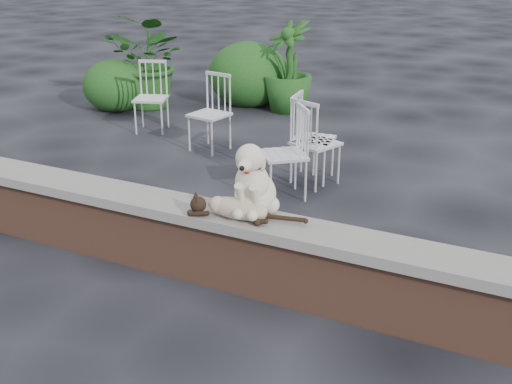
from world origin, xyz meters
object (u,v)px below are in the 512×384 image
at_px(chair_d, 284,153).
at_px(cat, 236,207).
at_px(potted_plant_a, 150,61).
at_px(chair_b, 209,113).
at_px(dog, 255,176).
at_px(potted_plant_b, 288,66).
at_px(chair_e, 313,138).
at_px(chair_c, 316,142).
at_px(chair_a, 151,97).

bearing_deg(chair_d, cat, -25.97).
bearing_deg(chair_d, potted_plant_a, -166.35).
bearing_deg(chair_b, dog, -44.86).
bearing_deg(chair_b, cat, -47.41).
distance_m(dog, potted_plant_b, 5.29).
relative_size(chair_d, chair_e, 1.00).
relative_size(potted_plant_a, potted_plant_b, 1.06).
height_order(potted_plant_a, potted_plant_b, potted_plant_a).
height_order(chair_c, potted_plant_a, potted_plant_a).
bearing_deg(cat, chair_b, 116.53).
bearing_deg(potted_plant_b, chair_e, -60.77).
distance_m(chair_b, potted_plant_b, 2.22).
bearing_deg(chair_b, chair_e, -5.81).
distance_m(chair_d, potted_plant_b, 3.51).
height_order(dog, chair_c, dog).
relative_size(dog, chair_b, 0.62).
bearing_deg(chair_e, chair_d, 168.07).
height_order(cat, chair_d, chair_d).
distance_m(potted_plant_a, potted_plant_b, 2.11).
xyz_separation_m(chair_a, potted_plant_b, (1.21, 1.83, 0.21)).
bearing_deg(chair_a, chair_c, -38.77).
xyz_separation_m(chair_c, chair_a, (-2.74, 0.89, 0.00)).
xyz_separation_m(chair_b, chair_a, (-1.13, 0.37, 0.00)).
xyz_separation_m(chair_a, potted_plant_a, (-0.77, 1.11, 0.25)).
bearing_deg(chair_c, potted_plant_a, -9.13).
height_order(chair_e, chair_b, same).
xyz_separation_m(cat, chair_d, (-0.45, 1.85, -0.20)).
bearing_deg(potted_plant_a, chair_a, -55.14).
height_order(chair_d, potted_plant_a, potted_plant_a).
bearing_deg(potted_plant_b, chair_d, -66.66).
relative_size(chair_c, potted_plant_b, 0.69).
xyz_separation_m(chair_b, potted_plant_a, (-1.91, 1.49, 0.25)).
bearing_deg(dog, chair_b, 119.08).
bearing_deg(chair_d, dog, -22.31).
relative_size(chair_e, potted_plant_b, 0.69).
bearing_deg(chair_b, chair_a, 170.47).
bearing_deg(chair_e, chair_a, 68.13).
xyz_separation_m(dog, chair_a, (-3.13, 3.09, -0.40)).
bearing_deg(chair_d, potted_plant_b, 163.55).
bearing_deg(chair_a, dog, -65.43).
distance_m(chair_e, potted_plant_b, 2.99).
bearing_deg(potted_plant_a, chair_b, -37.91).
relative_size(chair_b, potted_plant_a, 0.65).
bearing_deg(chair_e, potted_plant_b, 23.52).
bearing_deg(chair_c, chair_b, 2.81).
height_order(chair_b, chair_a, same).
distance_m(dog, cat, 0.26).
relative_size(dog, chair_a, 0.62).
bearing_deg(chair_c, potted_plant_b, -40.09).
bearing_deg(potted_plant_b, chair_a, -123.40).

